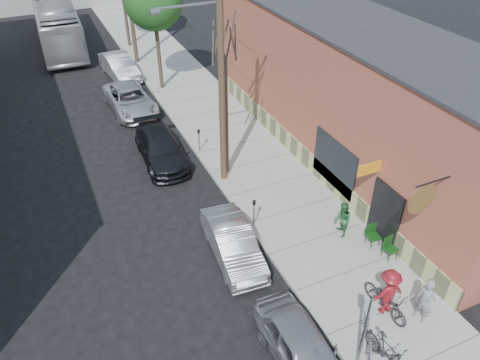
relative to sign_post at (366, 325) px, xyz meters
name	(u,v)px	position (x,y,z in m)	size (l,w,h in m)	color
ground	(220,273)	(-2.35, 5.16, -1.83)	(120.00, 120.00, 0.00)	black
sidewalk	(215,120)	(1.90, 16.16, -1.76)	(4.50, 58.00, 0.15)	#A6A59A
cafe_building	(353,95)	(6.64, 10.15, 1.47)	(6.60, 20.20, 6.61)	#A1513B
sign_post	(366,325)	(0.00, 0.00, 0.00)	(0.07, 0.45, 2.80)	slate
parking_meter_near	(254,209)	(-0.10, 6.96, -0.85)	(0.14, 0.14, 1.24)	slate
parking_meter_far	(199,137)	(-0.10, 13.27, -0.85)	(0.14, 0.14, 1.24)	slate
utility_pole_near	(220,72)	(0.04, 10.58, 3.58)	(3.57, 0.28, 10.00)	#503A28
tree_bare	(226,117)	(0.45, 11.07, 1.18)	(0.24, 0.24, 5.73)	#44392C
tree_leafy_mid	(153,1)	(0.45, 21.68, 3.74)	(3.47, 3.47, 7.18)	#44392C
patio_chair_a	(373,236)	(3.58, 3.97, -1.24)	(0.50, 0.50, 0.88)	#113E11
patio_chair_b	(391,249)	(3.72, 3.13, -1.24)	(0.50, 0.50, 0.88)	#113E11
patron_grey	(425,301)	(2.77, 0.43, -0.80)	(0.64, 0.42, 1.76)	gray
patron_green	(342,220)	(2.79, 4.96, -0.91)	(0.75, 0.58, 1.54)	#296735
cyclist	(388,292)	(1.93, 1.21, -0.78)	(1.17, 0.67, 1.80)	maroon
cyclist_bike	(386,300)	(1.93, 1.21, -1.18)	(0.67, 1.93, 1.01)	black
parked_bike_a	(387,353)	(0.64, -0.43, -1.12)	(0.53, 1.89, 1.13)	black
parked_bike_b	(369,336)	(0.61, 0.36, -1.26)	(0.56, 1.62, 0.85)	slate
car_0	(303,350)	(-1.55, 0.67, -1.12)	(1.69, 4.21, 1.43)	#95969C
car_1	(233,243)	(-1.55, 5.77, -1.15)	(1.44, 4.14, 1.36)	#AEB0B6
car_2	(161,148)	(-2.05, 13.48, -1.13)	(1.97, 4.84, 1.40)	black
car_3	(130,100)	(-2.11, 19.53, -1.14)	(2.31, 5.00, 1.39)	silver
car_4	(119,66)	(-1.55, 24.82, -1.08)	(1.60, 4.58, 1.51)	#B8B8C1
bus	(57,24)	(-4.39, 33.09, -0.12)	(2.88, 12.29, 3.42)	silver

